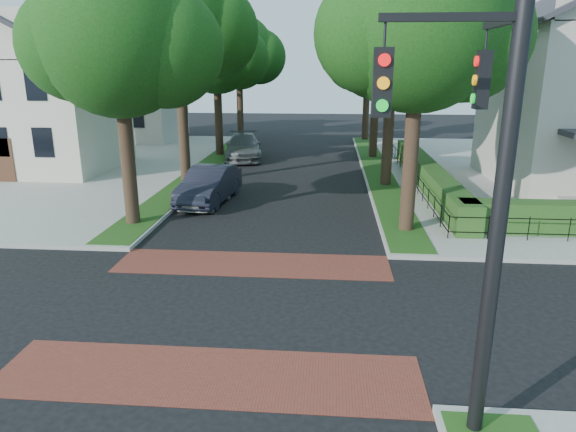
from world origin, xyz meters
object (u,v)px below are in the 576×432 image
object	(u,v)px
parked_car_front	(206,191)
traffic_signal	(486,172)
parked_car_rear	(243,147)
parked_car_middle	(209,185)

from	to	relation	value
parked_car_front	traffic_signal	bearing A→B (deg)	-55.83
traffic_signal	parked_car_rear	world-z (taller)	traffic_signal
parked_car_rear	parked_car_middle	bearing A→B (deg)	-97.49
parked_car_rear	traffic_signal	bearing A→B (deg)	-81.93
parked_car_front	parked_car_rear	world-z (taller)	parked_car_rear
traffic_signal	parked_car_front	world-z (taller)	traffic_signal
parked_car_front	parked_car_middle	xyz separation A→B (m)	(0.04, 0.55, 0.16)
parked_car_middle	parked_car_rear	xyz separation A→B (m)	(-0.34, 11.98, 0.01)
parked_car_front	parked_car_middle	size ratio (longest dim) A/B	0.79
traffic_signal	parked_car_front	distance (m)	17.51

